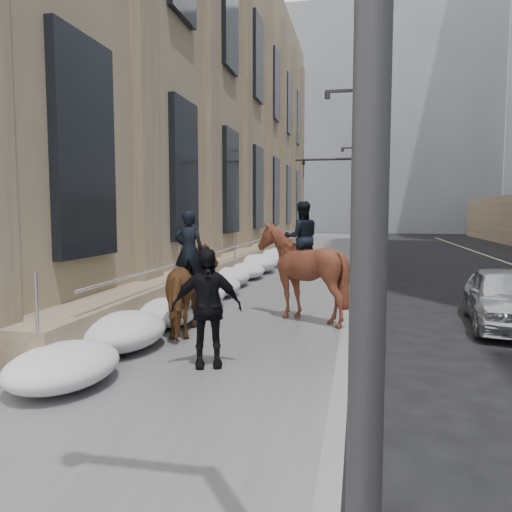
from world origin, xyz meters
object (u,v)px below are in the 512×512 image
at_px(car_silver, 506,297).
at_px(mounted_horse_left, 193,285).
at_px(mounted_horse_right, 301,268).
at_px(pedestrian, 207,308).

bearing_deg(car_silver, mounted_horse_left, -154.10).
height_order(mounted_horse_right, pedestrian, mounted_horse_right).
bearing_deg(mounted_horse_left, pedestrian, 101.42).
bearing_deg(pedestrian, mounted_horse_left, 95.18).
bearing_deg(pedestrian, car_silver, 18.93).
relative_size(mounted_horse_right, pedestrian, 1.42).
xyz_separation_m(mounted_horse_left, car_silver, (6.82, 2.41, -0.43)).
distance_m(mounted_horse_right, car_silver, 4.81).
bearing_deg(mounted_horse_left, mounted_horse_right, -153.78).
relative_size(mounted_horse_left, mounted_horse_right, 0.92).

